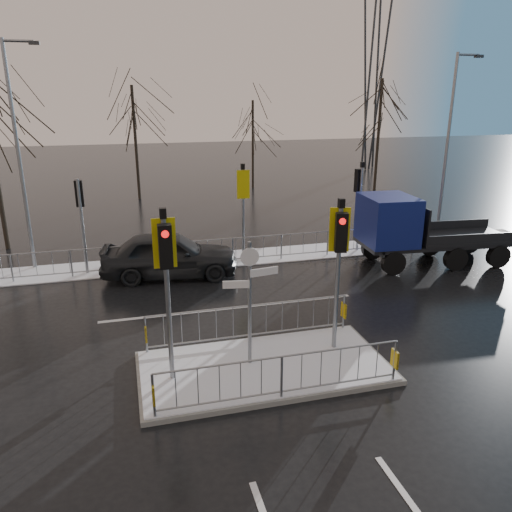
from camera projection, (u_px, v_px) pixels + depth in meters
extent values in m
plane|color=black|center=(264.00, 370.00, 12.13)|extent=(120.00, 120.00, 0.00)
cube|color=silver|center=(205.00, 260.00, 20.02)|extent=(30.00, 2.00, 0.04)
cube|color=silver|center=(231.00, 308.00, 15.62)|extent=(8.00, 0.15, 0.01)
cube|color=#63635E|center=(264.00, 368.00, 12.11)|extent=(6.00, 3.00, 0.12)
cube|color=silver|center=(264.00, 365.00, 12.09)|extent=(5.85, 2.85, 0.03)
cube|color=gold|center=(153.00, 394.00, 9.99)|extent=(0.05, 0.28, 0.42)
cube|color=gold|center=(395.00, 359.00, 11.32)|extent=(0.05, 0.28, 0.42)
cube|color=gold|center=(146.00, 333.00, 12.53)|extent=(0.05, 0.28, 0.42)
cube|color=gold|center=(344.00, 310.00, 13.85)|extent=(0.05, 0.28, 0.42)
cylinder|color=gray|center=(168.00, 303.00, 10.96)|extent=(0.11, 0.11, 3.80)
cube|color=black|center=(165.00, 247.00, 10.38)|extent=(0.28, 0.22, 0.95)
cylinder|color=red|center=(165.00, 234.00, 10.19)|extent=(0.16, 0.04, 0.16)
cube|color=#CABB0B|center=(164.00, 243.00, 10.61)|extent=(0.50, 0.03, 1.10)
cube|color=black|center=(163.00, 213.00, 10.34)|extent=(0.14, 0.14, 0.22)
cylinder|color=gray|center=(337.00, 281.00, 12.38)|extent=(0.11, 0.11, 3.70)
cube|color=black|center=(341.00, 233.00, 11.80)|extent=(0.33, 0.28, 0.95)
cylinder|color=red|center=(343.00, 221.00, 11.61)|extent=(0.16, 0.08, 0.16)
cube|color=#CABB0B|center=(339.00, 230.00, 12.04)|extent=(0.49, 0.16, 1.10)
cube|color=black|center=(341.00, 203.00, 11.77)|extent=(0.14, 0.14, 0.22)
cylinder|color=gray|center=(250.00, 305.00, 11.72)|extent=(0.09, 0.09, 3.10)
cube|color=silver|center=(264.00, 272.00, 11.56)|extent=(0.70, 0.14, 0.18)
cube|color=silver|center=(236.00, 284.00, 11.47)|extent=(0.62, 0.15, 0.18)
cylinder|color=silver|center=(250.00, 257.00, 11.32)|extent=(0.44, 0.03, 0.44)
cylinder|color=gray|center=(83.00, 227.00, 18.09)|extent=(0.11, 0.11, 3.50)
cube|color=black|center=(79.00, 193.00, 17.88)|extent=(0.28, 0.22, 0.95)
cylinder|color=red|center=(79.00, 185.00, 17.89)|extent=(0.16, 0.04, 0.16)
cylinder|color=gray|center=(243.00, 216.00, 19.55)|extent=(0.11, 0.11, 3.60)
cube|color=black|center=(242.00, 183.00, 19.33)|extent=(0.28, 0.22, 0.95)
cylinder|color=red|center=(241.00, 175.00, 19.33)|extent=(0.16, 0.04, 0.16)
cube|color=#CABB0B|center=(243.00, 184.00, 19.10)|extent=(0.50, 0.03, 1.10)
cube|color=black|center=(243.00, 167.00, 18.95)|extent=(0.14, 0.14, 0.22)
cylinder|color=gray|center=(359.00, 210.00, 20.79)|extent=(0.11, 0.11, 3.50)
cube|color=black|center=(358.00, 180.00, 20.57)|extent=(0.33, 0.28, 0.95)
cylinder|color=red|center=(357.00, 173.00, 20.57)|extent=(0.16, 0.08, 0.16)
cube|color=black|center=(362.00, 165.00, 20.21)|extent=(0.14, 0.14, 0.22)
imported|color=black|center=(170.00, 255.00, 18.11)|extent=(5.10, 2.55, 1.67)
cylinder|color=black|center=(393.00, 263.00, 18.40)|extent=(0.92, 0.34, 0.90)
cylinder|color=black|center=(373.00, 248.00, 20.17)|extent=(0.92, 0.34, 0.90)
cylinder|color=black|center=(456.00, 259.00, 18.85)|extent=(0.92, 0.34, 0.90)
cylinder|color=black|center=(430.00, 245.00, 20.62)|extent=(0.92, 0.34, 0.90)
cylinder|color=black|center=(498.00, 256.00, 19.18)|extent=(0.92, 0.34, 0.90)
cylinder|color=black|center=(469.00, 242.00, 20.94)|extent=(0.92, 0.34, 0.90)
cube|color=black|center=(435.00, 241.00, 19.54)|extent=(6.09, 2.50, 0.14)
cube|color=navy|center=(388.00, 220.00, 18.87)|extent=(1.96, 2.29, 1.80)
cube|color=black|center=(410.00, 209.00, 18.91)|extent=(0.17, 1.80, 0.99)
cube|color=#2D3033|center=(372.00, 246.00, 19.08)|extent=(0.26, 2.08, 0.32)
cube|color=black|center=(458.00, 237.00, 19.68)|extent=(4.11, 2.45, 0.11)
cube|color=black|center=(415.00, 222.00, 19.11)|extent=(0.23, 2.16, 1.35)
cylinder|color=black|center=(136.00, 144.00, 30.77)|extent=(0.19, 0.19, 6.90)
cylinder|color=black|center=(253.00, 145.00, 34.72)|extent=(0.16, 0.16, 5.98)
cylinder|color=black|center=(378.00, 136.00, 33.71)|extent=(0.20, 0.20, 7.36)
cylinder|color=gray|center=(446.00, 153.00, 21.28)|extent=(0.14, 0.14, 8.00)
cylinder|color=gray|center=(468.00, 55.00, 20.19)|extent=(1.00, 0.10, 0.10)
cube|color=#2D3033|center=(479.00, 56.00, 20.33)|extent=(0.35, 0.18, 0.12)
cylinder|color=gray|center=(19.00, 161.00, 17.98)|extent=(0.14, 0.14, 8.20)
cylinder|color=gray|center=(18.00, 41.00, 16.87)|extent=(1.00, 0.10, 0.10)
cube|color=#2D3033|center=(34.00, 43.00, 17.00)|extent=(0.35, 0.18, 0.12)
cylinder|color=#2D3033|center=(378.00, 48.00, 41.70)|extent=(1.18, 1.18, 19.97)
cylinder|color=#2D3033|center=(365.00, 48.00, 41.41)|extent=(1.18, 1.18, 19.97)
cylinder|color=#2D3033|center=(385.00, 47.00, 40.60)|extent=(1.18, 1.18, 19.97)
cylinder|color=#2D3033|center=(372.00, 47.00, 40.30)|extent=(1.18, 1.18, 19.97)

